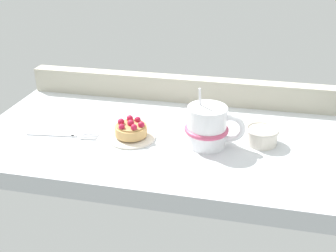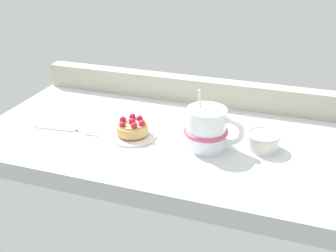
# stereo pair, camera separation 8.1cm
# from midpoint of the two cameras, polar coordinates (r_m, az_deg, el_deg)

# --- Properties ---
(ground_plane) EXTENTS (0.82, 0.43, 0.04)m
(ground_plane) POSITION_cam_midpoint_polar(r_m,az_deg,el_deg) (0.87, 2.05, -2.27)
(ground_plane) COLOR silver
(window_rail_back) EXTENTS (0.80, 0.04, 0.06)m
(window_rail_back) POSITION_cam_midpoint_polar(r_m,az_deg,el_deg) (1.02, 5.24, 5.38)
(window_rail_back) COLOR #B2AD99
(window_rail_back) RESTS_ON ground_plane
(dessert_plate) EXTENTS (0.11, 0.11, 0.01)m
(dessert_plate) POSITION_cam_midpoint_polar(r_m,az_deg,el_deg) (0.85, -2.51, -1.31)
(dessert_plate) COLOR silver
(dessert_plate) RESTS_ON ground_plane
(raspberry_tart) EXTENTS (0.07, 0.07, 0.04)m
(raspberry_tart) POSITION_cam_midpoint_polar(r_m,az_deg,el_deg) (0.84, -2.53, -0.19)
(raspberry_tart) COLOR tan
(raspberry_tart) RESTS_ON dessert_plate
(coffee_mug) EXTENTS (0.12, 0.09, 0.13)m
(coffee_mug) POSITION_cam_midpoint_polar(r_m,az_deg,el_deg) (0.80, 8.72, -0.47)
(coffee_mug) COLOR white
(coffee_mug) RESTS_ON ground_plane
(dessert_fork) EXTENTS (0.16, 0.03, 0.01)m
(dessert_fork) POSITION_cam_midpoint_polar(r_m,az_deg,el_deg) (0.89, -12.07, -0.59)
(dessert_fork) COLOR silver
(dessert_fork) RESTS_ON ground_plane
(sugar_bowl) EXTENTS (0.07, 0.07, 0.04)m
(sugar_bowl) POSITION_cam_midpoint_polar(r_m,az_deg,el_deg) (0.83, 16.57, -2.02)
(sugar_bowl) COLOR silver
(sugar_bowl) RESTS_ON ground_plane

